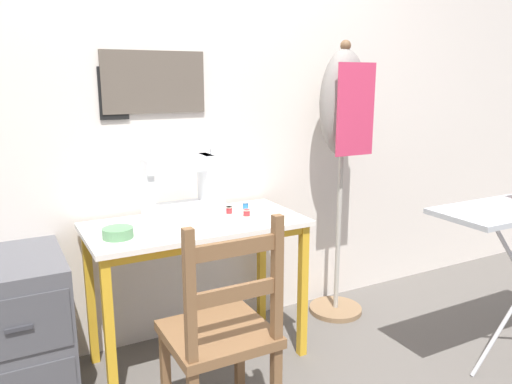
{
  "coord_description": "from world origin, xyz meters",
  "views": [
    {
      "loc": [
        -0.84,
        -1.92,
        1.41
      ],
      "look_at": [
        0.32,
        0.23,
        0.85
      ],
      "focal_mm": 35.0,
      "sensor_mm": 36.0,
      "label": 1
    }
  ],
  "objects_px": {
    "sewing_machine": "(188,190)",
    "filing_cabinet": "(18,332)",
    "fabric_bowl": "(118,233)",
    "thread_spool_far_edge": "(245,206)",
    "dress_form": "(343,122)",
    "thread_spool_mid_table": "(247,213)",
    "scissors": "(282,216)",
    "wooden_chair": "(221,336)",
    "thread_spool_near_machine": "(229,210)"
  },
  "relations": [
    {
      "from": "thread_spool_mid_table",
      "to": "scissors",
      "type": "bearing_deg",
      "value": -28.93
    },
    {
      "from": "thread_spool_near_machine",
      "to": "thread_spool_mid_table",
      "type": "bearing_deg",
      "value": -54.98
    },
    {
      "from": "scissors",
      "to": "thread_spool_mid_table",
      "type": "height_order",
      "value": "thread_spool_mid_table"
    },
    {
      "from": "thread_spool_mid_table",
      "to": "sewing_machine",
      "type": "bearing_deg",
      "value": 160.7
    },
    {
      "from": "filing_cabinet",
      "to": "dress_form",
      "type": "xyz_separation_m",
      "value": [
        1.75,
        0.05,
        0.83
      ]
    },
    {
      "from": "thread_spool_far_edge",
      "to": "dress_form",
      "type": "bearing_deg",
      "value": 0.47
    },
    {
      "from": "dress_form",
      "to": "thread_spool_far_edge",
      "type": "bearing_deg",
      "value": -179.53
    },
    {
      "from": "thread_spool_near_machine",
      "to": "dress_form",
      "type": "distance_m",
      "value": 0.84
    },
    {
      "from": "fabric_bowl",
      "to": "scissors",
      "type": "height_order",
      "value": "fabric_bowl"
    },
    {
      "from": "scissors",
      "to": "thread_spool_far_edge",
      "type": "distance_m",
      "value": 0.22
    },
    {
      "from": "scissors",
      "to": "filing_cabinet",
      "type": "height_order",
      "value": "scissors"
    },
    {
      "from": "thread_spool_near_machine",
      "to": "filing_cabinet",
      "type": "relative_size",
      "value": 0.06
    },
    {
      "from": "thread_spool_near_machine",
      "to": "thread_spool_far_edge",
      "type": "distance_m",
      "value": 0.11
    },
    {
      "from": "fabric_bowl",
      "to": "thread_spool_far_edge",
      "type": "xyz_separation_m",
      "value": [
        0.7,
        0.16,
        -0.0
      ]
    },
    {
      "from": "fabric_bowl",
      "to": "thread_spool_mid_table",
      "type": "bearing_deg",
      "value": 4.12
    },
    {
      "from": "wooden_chair",
      "to": "filing_cabinet",
      "type": "bearing_deg",
      "value": 138.24
    },
    {
      "from": "filing_cabinet",
      "to": "fabric_bowl",
      "type": "bearing_deg",
      "value": -13.98
    },
    {
      "from": "scissors",
      "to": "wooden_chair",
      "type": "height_order",
      "value": "wooden_chair"
    },
    {
      "from": "thread_spool_far_edge",
      "to": "sewing_machine",
      "type": "bearing_deg",
      "value": -177.67
    },
    {
      "from": "dress_form",
      "to": "sewing_machine",
      "type": "bearing_deg",
      "value": -178.9
    },
    {
      "from": "thread_spool_far_edge",
      "to": "wooden_chair",
      "type": "xyz_separation_m",
      "value": [
        -0.44,
        -0.66,
        -0.31
      ]
    },
    {
      "from": "sewing_machine",
      "to": "wooden_chair",
      "type": "distance_m",
      "value": 0.79
    },
    {
      "from": "thread_spool_near_machine",
      "to": "wooden_chair",
      "type": "xyz_separation_m",
      "value": [
        -0.33,
        -0.64,
        -0.31
      ]
    },
    {
      "from": "sewing_machine",
      "to": "thread_spool_far_edge",
      "type": "height_order",
      "value": "sewing_machine"
    },
    {
      "from": "wooden_chair",
      "to": "filing_cabinet",
      "type": "distance_m",
      "value": 0.93
    },
    {
      "from": "wooden_chair",
      "to": "dress_form",
      "type": "xyz_separation_m",
      "value": [
        1.07,
        0.67,
        0.73
      ]
    },
    {
      "from": "filing_cabinet",
      "to": "dress_form",
      "type": "bearing_deg",
      "value": 1.75
    },
    {
      "from": "dress_form",
      "to": "thread_spool_mid_table",
      "type": "bearing_deg",
      "value": -170.45
    },
    {
      "from": "fabric_bowl",
      "to": "thread_spool_mid_table",
      "type": "relative_size",
      "value": 3.18
    },
    {
      "from": "thread_spool_mid_table",
      "to": "dress_form",
      "type": "bearing_deg",
      "value": 9.55
    },
    {
      "from": "thread_spool_near_machine",
      "to": "filing_cabinet",
      "type": "height_order",
      "value": "thread_spool_near_machine"
    },
    {
      "from": "sewing_machine",
      "to": "wooden_chair",
      "type": "bearing_deg",
      "value": -100.66
    },
    {
      "from": "sewing_machine",
      "to": "wooden_chair",
      "type": "xyz_separation_m",
      "value": [
        -0.12,
        -0.65,
        -0.44
      ]
    },
    {
      "from": "wooden_chair",
      "to": "filing_cabinet",
      "type": "height_order",
      "value": "wooden_chair"
    },
    {
      "from": "sewing_machine",
      "to": "filing_cabinet",
      "type": "distance_m",
      "value": 0.97
    },
    {
      "from": "sewing_machine",
      "to": "thread_spool_far_edge",
      "type": "distance_m",
      "value": 0.34
    },
    {
      "from": "fabric_bowl",
      "to": "thread_spool_mid_table",
      "type": "height_order",
      "value": "fabric_bowl"
    },
    {
      "from": "wooden_chair",
      "to": "scissors",
      "type": "bearing_deg",
      "value": 40.41
    },
    {
      "from": "thread_spool_near_machine",
      "to": "sewing_machine",
      "type": "bearing_deg",
      "value": 177.19
    },
    {
      "from": "thread_spool_mid_table",
      "to": "thread_spool_near_machine",
      "type": "bearing_deg",
      "value": 125.02
    },
    {
      "from": "sewing_machine",
      "to": "filing_cabinet",
      "type": "height_order",
      "value": "sewing_machine"
    },
    {
      "from": "fabric_bowl",
      "to": "dress_form",
      "type": "bearing_deg",
      "value": 6.89
    },
    {
      "from": "scissors",
      "to": "fabric_bowl",
      "type": "bearing_deg",
      "value": 177.22
    },
    {
      "from": "wooden_chair",
      "to": "sewing_machine",
      "type": "bearing_deg",
      "value": 79.34
    },
    {
      "from": "thread_spool_near_machine",
      "to": "thread_spool_mid_table",
      "type": "relative_size",
      "value": 1.0
    },
    {
      "from": "thread_spool_mid_table",
      "to": "wooden_chair",
      "type": "bearing_deg",
      "value": -125.38
    },
    {
      "from": "fabric_bowl",
      "to": "thread_spool_far_edge",
      "type": "distance_m",
      "value": 0.72
    },
    {
      "from": "scissors",
      "to": "thread_spool_near_machine",
      "type": "height_order",
      "value": "thread_spool_near_machine"
    },
    {
      "from": "sewing_machine",
      "to": "thread_spool_near_machine",
      "type": "relative_size",
      "value": 9.49
    },
    {
      "from": "thread_spool_near_machine",
      "to": "fabric_bowl",
      "type": "bearing_deg",
      "value": -167.5
    }
  ]
}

